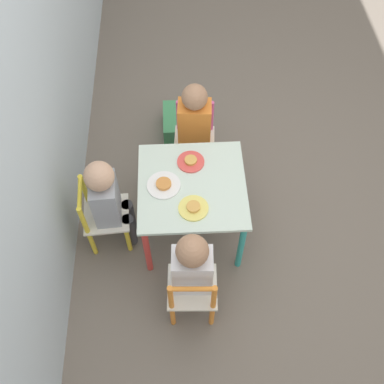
% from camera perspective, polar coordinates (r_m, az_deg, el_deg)
% --- Properties ---
extents(ground_plane, '(6.00, 6.00, 0.00)m').
position_cam_1_polar(ground_plane, '(2.87, 0.00, -4.58)').
color(ground_plane, '#6B6056').
extents(house_wall, '(6.00, 0.06, 2.60)m').
position_cam_1_polar(house_wall, '(1.97, -23.19, 13.75)').
color(house_wall, '#B2C1CC').
rests_on(house_wall, ground_plane).
extents(kids_table, '(0.59, 0.59, 0.48)m').
position_cam_1_polar(kids_table, '(2.52, 0.00, 0.02)').
color(kids_table, silver).
rests_on(kids_table, ground_plane).
extents(chair_pink, '(0.28, 0.28, 0.51)m').
position_cam_1_polar(chair_pink, '(2.96, 0.32, 6.67)').
color(chair_pink, silver).
rests_on(chair_pink, ground_plane).
extents(chair_orange, '(0.27, 0.27, 0.51)m').
position_cam_1_polar(chair_orange, '(2.42, 0.03, -12.58)').
color(chair_orange, silver).
rests_on(chair_orange, ground_plane).
extents(chair_yellow, '(0.28, 0.28, 0.51)m').
position_cam_1_polar(chair_yellow, '(2.67, -11.27, -2.97)').
color(chair_yellow, silver).
rests_on(chair_yellow, ground_plane).
extents(child_right, '(0.22, 0.21, 0.75)m').
position_cam_1_polar(child_right, '(2.78, 0.30, 8.31)').
color(child_right, '#38383D').
rests_on(child_right, ground_plane).
extents(child_left, '(0.22, 0.21, 0.72)m').
position_cam_1_polar(child_left, '(2.27, 0.03, -9.49)').
color(child_left, '#38383D').
rests_on(child_left, ground_plane).
extents(child_back, '(0.21, 0.22, 0.71)m').
position_cam_1_polar(child_back, '(2.52, -10.56, -0.74)').
color(child_back, '#38383D').
rests_on(child_back, ground_plane).
extents(plate_right, '(0.15, 0.15, 0.03)m').
position_cam_1_polar(plate_right, '(2.54, -0.17, 3.91)').
color(plate_right, '#E54C47').
rests_on(plate_right, kids_table).
extents(plate_left, '(0.16, 0.16, 0.03)m').
position_cam_1_polar(plate_left, '(2.36, 0.18, -2.01)').
color(plate_left, '#EADB66').
rests_on(plate_left, kids_table).
extents(plate_back, '(0.19, 0.19, 0.03)m').
position_cam_1_polar(plate_back, '(2.45, -3.61, 0.92)').
color(plate_back, white).
rests_on(plate_back, kids_table).
extents(storage_bin, '(0.31, 0.18, 0.16)m').
position_cam_1_polar(storage_bin, '(3.29, -2.07, 8.69)').
color(storage_bin, '#3D8E56').
rests_on(storage_bin, ground_plane).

